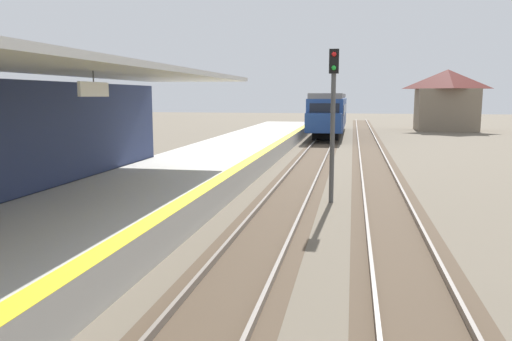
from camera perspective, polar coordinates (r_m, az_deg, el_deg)
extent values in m
cube|color=#B7B5AD|center=(15.94, -13.92, -3.44)|extent=(5.00, 80.00, 0.90)
cube|color=yellow|center=(15.06, -6.18, -2.17)|extent=(0.50, 80.00, 0.01)
cube|color=silver|center=(11.76, -24.43, 11.05)|extent=(4.40, 24.00, 0.16)
cube|color=white|center=(13.24, -17.83, 8.72)|extent=(0.08, 1.40, 0.36)
cylinder|color=#333333|center=(13.25, -17.89, 10.08)|extent=(0.03, 0.03, 0.27)
cube|color=#4C3D2D|center=(18.65, 3.83, -2.90)|extent=(2.34, 120.00, 0.01)
cube|color=slate|center=(18.73, 1.64, -2.59)|extent=(0.08, 120.00, 0.15)
cube|color=slate|center=(18.56, 6.04, -2.73)|extent=(0.08, 120.00, 0.15)
cube|color=#4C3D2D|center=(18.56, 14.32, -3.20)|extent=(2.34, 120.00, 0.01)
cube|color=slate|center=(18.51, 12.10, -2.91)|extent=(0.08, 120.00, 0.15)
cube|color=slate|center=(18.60, 16.55, -3.02)|extent=(0.08, 120.00, 0.15)
cube|color=navy|center=(49.13, 8.30, 6.49)|extent=(2.90, 18.00, 2.70)
cube|color=slate|center=(49.11, 8.33, 8.32)|extent=(2.67, 18.00, 0.44)
cube|color=black|center=(40.12, 7.72, 6.66)|extent=(2.32, 0.06, 1.21)
cube|color=navy|center=(39.37, 7.63, 5.35)|extent=(2.78, 1.60, 1.49)
cube|color=black|center=(49.08, 10.02, 6.92)|extent=(0.04, 15.84, 0.86)
cylinder|color=#333333|center=(52.71, 8.53, 9.04)|extent=(0.06, 0.06, 0.90)
cube|color=black|center=(43.39, 7.89, 3.99)|extent=(2.17, 2.20, 0.72)
cube|color=black|center=(55.05, 8.54, 4.90)|extent=(2.17, 2.20, 0.72)
cylinder|color=#4C4C4C|center=(17.44, 8.61, 3.53)|extent=(0.16, 0.16, 4.40)
cube|color=black|center=(17.42, 8.80, 12.08)|extent=(0.32, 0.24, 0.80)
sphere|color=red|center=(17.29, 8.80, 12.84)|extent=(0.16, 0.16, 0.16)
sphere|color=green|center=(17.26, 8.77, 11.38)|extent=(0.16, 0.16, 0.16)
cube|color=#7F705B|center=(57.46, 20.64, 6.44)|extent=(6.00, 4.80, 4.40)
pyramid|color=maroon|center=(57.46, 20.81, 9.62)|extent=(6.60, 5.28, 2.00)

